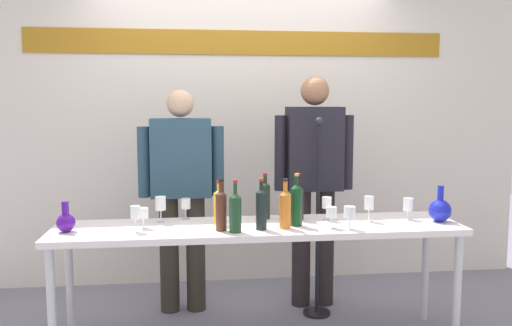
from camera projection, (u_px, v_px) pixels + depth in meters
back_wall at (240, 107)px, 4.59m from camera, size 4.98×0.11×3.00m
display_table at (259, 235)px, 3.40m from camera, size 2.56×0.56×0.78m
decanter_blue_left at (66, 221)px, 3.20m from camera, size 0.11×0.11×0.19m
decanter_blue_right at (440, 210)px, 3.48m from camera, size 0.15×0.15×0.24m
presenter_left at (181, 186)px, 3.91m from camera, size 0.62×0.22×1.64m
presenter_right at (314, 176)px, 4.03m from camera, size 0.60×0.22×1.74m
wine_bottle_0 at (261, 208)px, 3.26m from camera, size 0.07×0.07×0.31m
wine_bottle_1 at (296, 204)px, 3.36m from camera, size 0.08×0.08×0.33m
wine_bottle_2 at (298, 201)px, 3.55m from camera, size 0.07×0.07×0.31m
wine_bottle_3 at (235, 211)px, 3.19m from camera, size 0.07×0.07×0.32m
wine_bottle_4 at (219, 205)px, 3.40m from camera, size 0.07×0.07×0.28m
wine_bottle_5 at (221, 209)px, 3.23m from camera, size 0.07×0.07×0.32m
wine_bottle_6 at (285, 208)px, 3.29m from camera, size 0.07×0.07×0.31m
wine_bottle_7 at (265, 199)px, 3.56m from camera, size 0.06×0.06×0.31m
wine_glass_left_0 at (143, 213)px, 3.30m from camera, size 0.06×0.06×0.13m
wine_glass_left_1 at (161, 204)px, 3.45m from camera, size 0.07×0.07×0.17m
wine_glass_left_2 at (136, 213)px, 3.20m from camera, size 0.06×0.06×0.16m
wine_glass_left_3 at (186, 204)px, 3.54m from camera, size 0.06×0.06×0.14m
wine_glass_right_0 at (331, 213)px, 3.30m from camera, size 0.07×0.07×0.13m
wine_glass_right_1 at (350, 212)px, 3.27m from camera, size 0.07×0.07×0.14m
wine_glass_right_2 at (327, 203)px, 3.52m from camera, size 0.06×0.06×0.15m
wine_glass_right_3 at (369, 203)px, 3.49m from camera, size 0.06×0.06×0.16m
wine_glass_right_4 at (408, 205)px, 3.54m from camera, size 0.06×0.06×0.14m
microphone_stand at (318, 251)px, 3.89m from camera, size 0.20×0.20×1.44m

